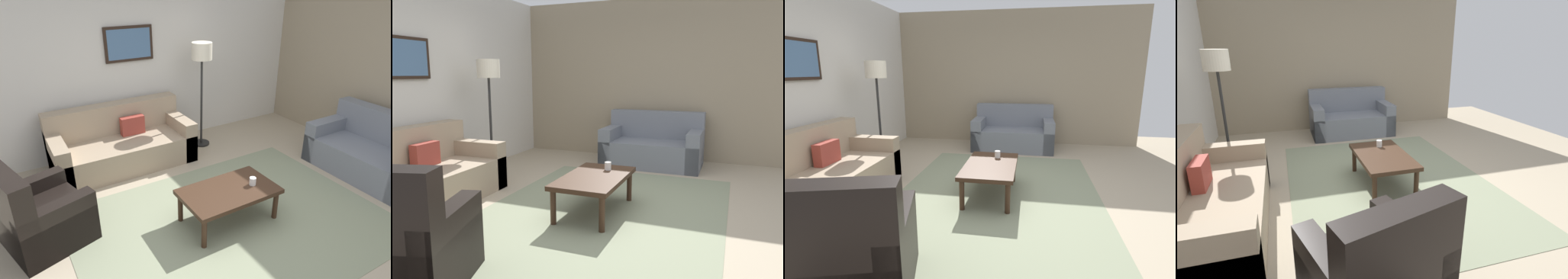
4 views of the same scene
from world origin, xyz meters
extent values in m
plane|color=tan|center=(0.00, 0.00, 0.00)|extent=(8.00, 8.00, 0.00)
cube|color=silver|center=(0.00, 2.60, 1.40)|extent=(6.00, 0.12, 2.80)
cube|color=gray|center=(3.00, 0.00, 1.40)|extent=(0.12, 5.20, 2.80)
cube|color=gray|center=(0.00, 0.00, 0.00)|extent=(3.51, 2.57, 0.01)
cube|color=gray|center=(-0.58, 1.99, 0.21)|extent=(2.05, 0.93, 0.42)
cube|color=gray|center=(-0.58, 2.33, 0.44)|extent=(2.05, 0.24, 0.88)
cube|color=gray|center=(0.34, 1.99, 0.31)|extent=(0.20, 0.93, 0.62)
cube|color=#99382D|center=(-0.37, 2.11, 0.56)|extent=(0.36, 0.12, 0.28)
cube|color=slate|center=(2.34, -0.04, 0.21)|extent=(0.92, 1.58, 0.42)
cube|color=slate|center=(2.68, -0.04, 0.44)|extent=(0.24, 1.58, 0.88)
cube|color=slate|center=(2.34, 0.65, 0.31)|extent=(0.92, 0.20, 0.62)
cube|color=slate|center=(2.34, -0.73, 0.31)|extent=(0.92, 0.20, 0.62)
cube|color=black|center=(-1.88, 0.80, 0.22)|extent=(0.99, 0.99, 0.44)
cube|color=black|center=(-2.17, 0.72, 0.47)|extent=(0.42, 0.82, 0.95)
cube|color=black|center=(-1.79, 0.50, 0.30)|extent=(0.81, 0.38, 0.60)
cube|color=black|center=(-1.97, 1.11, 0.30)|extent=(0.81, 0.38, 0.60)
cylinder|color=#382316|center=(-0.50, -0.17, 0.18)|extent=(0.06, 0.06, 0.36)
cylinder|color=#382316|center=(0.48, -0.17, 0.18)|extent=(0.06, 0.06, 0.36)
cylinder|color=#382316|center=(-0.50, 0.35, 0.18)|extent=(0.06, 0.06, 0.36)
cylinder|color=#382316|center=(0.48, 0.35, 0.18)|extent=(0.06, 0.06, 0.36)
cube|color=#382316|center=(-0.01, 0.09, 0.39)|extent=(1.10, 0.64, 0.05)
cylinder|color=white|center=(0.29, 0.04, 0.46)|extent=(0.08, 0.08, 0.09)
cylinder|color=black|center=(0.80, 2.02, 0.01)|extent=(0.28, 0.28, 0.03)
cylinder|color=#262626|center=(0.80, 2.02, 0.72)|extent=(0.04, 0.04, 1.45)
cylinder|color=beige|center=(0.80, 2.02, 1.58)|extent=(0.32, 0.32, 0.26)
cube|color=black|center=(-0.18, 2.52, 1.70)|extent=(0.75, 0.04, 0.52)
cube|color=#486B93|center=(-0.18, 2.50, 1.70)|extent=(0.67, 0.01, 0.44)
camera|label=1|loc=(-2.04, -2.59, 2.58)|focal=31.97mm
camera|label=2|loc=(-3.73, -1.30, 1.51)|focal=34.63mm
camera|label=3|loc=(-3.52, -0.39, 1.56)|focal=26.97mm
camera|label=4|loc=(-3.49, 1.29, 1.80)|focal=27.99mm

